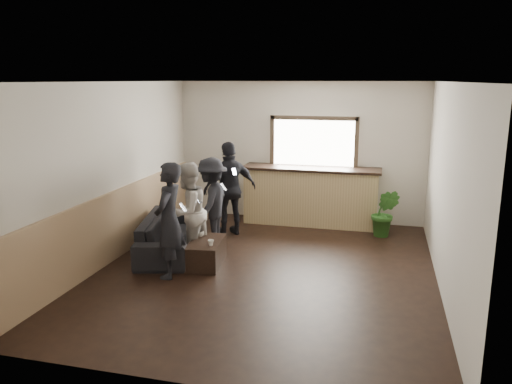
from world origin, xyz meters
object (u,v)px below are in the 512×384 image
(sofa, at_px, (170,234))
(person_a, at_px, (169,220))
(potted_plant, at_px, (385,213))
(cup_b, at_px, (211,243))
(person_d, at_px, (230,189))
(cup_a, at_px, (200,234))
(person_b, at_px, (188,212))
(person_c, at_px, (211,202))
(bar_counter, at_px, (311,192))
(coffee_table, at_px, (206,253))

(sofa, xyz_separation_m, person_a, (0.45, -1.00, 0.54))
(sofa, xyz_separation_m, potted_plant, (3.49, 1.71, 0.15))
(sofa, xyz_separation_m, cup_b, (0.95, -0.62, 0.12))
(cup_b, height_order, person_d, person_d)
(cup_a, bearing_deg, sofa, 158.51)
(person_b, bearing_deg, cup_b, 71.26)
(sofa, xyz_separation_m, person_c, (0.60, 0.43, 0.47))
(bar_counter, xyz_separation_m, sofa, (-2.05, -2.22, -0.34))
(sofa, relative_size, person_b, 1.31)
(cup_b, relative_size, potted_plant, 0.10)
(sofa, relative_size, person_a, 1.22)
(cup_a, bearing_deg, cup_b, -50.24)
(coffee_table, relative_size, cup_b, 9.31)
(cup_a, height_order, cup_b, cup_a)
(potted_plant, relative_size, person_a, 0.53)
(coffee_table, bearing_deg, person_d, 93.46)
(cup_b, bearing_deg, cup_a, 129.76)
(potted_plant, bearing_deg, person_b, -146.81)
(cup_b, bearing_deg, potted_plant, 42.44)
(cup_a, height_order, person_d, person_d)
(person_a, relative_size, person_d, 0.97)
(cup_a, relative_size, person_d, 0.07)
(bar_counter, relative_size, sofa, 1.31)
(person_c, bearing_deg, coffee_table, 13.73)
(sofa, relative_size, person_c, 1.33)
(cup_b, bearing_deg, coffee_table, 127.96)
(person_c, bearing_deg, cup_b, 18.67)
(bar_counter, height_order, sofa, bar_counter)
(potted_plant, relative_size, person_c, 0.58)
(sofa, distance_m, cup_b, 1.14)
(person_a, xyz_separation_m, person_c, (0.14, 1.44, -0.07))
(cup_a, bearing_deg, coffee_table, -48.59)
(cup_b, bearing_deg, person_d, 97.65)
(cup_b, relative_size, person_a, 0.05)
(person_b, xyz_separation_m, person_c, (0.15, 0.71, -0.01))
(coffee_table, xyz_separation_m, person_b, (-0.35, 0.16, 0.60))
(cup_b, distance_m, person_c, 1.16)
(person_a, height_order, person_d, person_d)
(bar_counter, xyz_separation_m, person_c, (-1.45, -1.79, 0.14))
(coffee_table, height_order, person_a, person_a)
(coffee_table, distance_m, potted_plant, 3.45)
(person_d, bearing_deg, person_c, 42.24)
(person_d, bearing_deg, bar_counter, -179.91)
(coffee_table, height_order, cup_a, cup_a)
(coffee_table, bearing_deg, cup_b, -52.04)
(bar_counter, relative_size, coffee_table, 3.14)
(cup_a, bearing_deg, bar_counter, 60.32)
(potted_plant, bearing_deg, bar_counter, 160.21)
(potted_plant, bearing_deg, person_d, -168.57)
(coffee_table, distance_m, person_c, 1.07)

